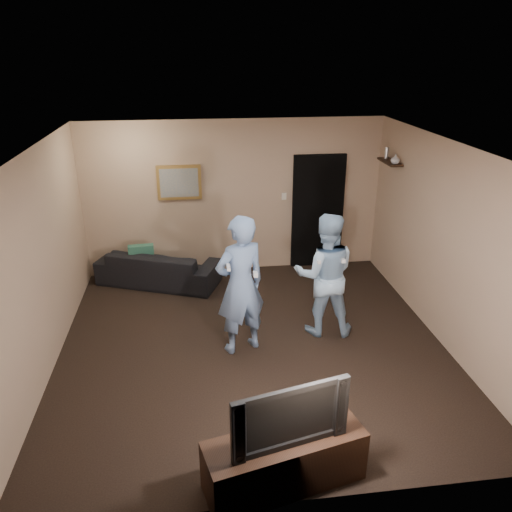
{
  "coord_description": "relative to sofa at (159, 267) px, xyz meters",
  "views": [
    {
      "loc": [
        -0.69,
        -5.6,
        3.67
      ],
      "look_at": [
        0.08,
        0.3,
        1.15
      ],
      "focal_mm": 35.0,
      "sensor_mm": 36.0,
      "label": 1
    }
  ],
  "objects": [
    {
      "name": "sofa",
      "position": [
        0.0,
        0.0,
        0.0
      ],
      "size": [
        2.12,
        1.45,
        0.58
      ],
      "primitive_type": "imported",
      "rotation": [
        0.0,
        0.0,
        2.76
      ],
      "color": "black",
      "rests_on": "ground"
    },
    {
      "name": "painting_canvas",
      "position": [
        0.41,
        0.37,
        1.31
      ],
      "size": [
        0.62,
        0.01,
        0.47
      ],
      "primitive_type": "cube",
      "color": "slate",
      "rests_on": "painting_frame"
    },
    {
      "name": "light_switch",
      "position": [
        2.16,
        0.4,
        1.01
      ],
      "size": [
        0.08,
        0.02,
        0.12
      ],
      "primitive_type": "cube",
      "color": "silver",
      "rests_on": "wall_back"
    },
    {
      "name": "wall_left",
      "position": [
        -1.19,
        -2.08,
        1.01
      ],
      "size": [
        0.04,
        5.0,
        2.6
      ],
      "primitive_type": "cube",
      "color": "tan",
      "rests_on": "ground"
    },
    {
      "name": "tv_console",
      "position": [
        1.31,
        -4.36,
        -0.04
      ],
      "size": [
        1.51,
        0.78,
        0.51
      ],
      "primitive_type": "cube",
      "rotation": [
        0.0,
        0.0,
        0.23
      ],
      "color": "black",
      "rests_on": "ground"
    },
    {
      "name": "shelf_vase",
      "position": [
        3.7,
        -0.48,
        1.79
      ],
      "size": [
        0.15,
        0.15,
        0.14
      ],
      "primitive_type": "imported",
      "rotation": [
        0.0,
        0.0,
        -0.08
      ],
      "color": "silver",
      "rests_on": "wall_shelf"
    },
    {
      "name": "ceiling",
      "position": [
        1.31,
        -2.08,
        2.31
      ],
      "size": [
        5.0,
        5.0,
        0.04
      ],
      "primitive_type": "cube",
      "color": "silver",
      "rests_on": "wall_back"
    },
    {
      "name": "wii_player_left",
      "position": [
        1.15,
        -2.13,
        0.63
      ],
      "size": [
        0.78,
        0.65,
        1.83
      ],
      "color": "#6A89B8",
      "rests_on": "ground"
    },
    {
      "name": "wall_back",
      "position": [
        1.31,
        0.42,
        1.01
      ],
      "size": [
        5.0,
        0.04,
        2.6
      ],
      "primitive_type": "cube",
      "color": "tan",
      "rests_on": "ground"
    },
    {
      "name": "ground",
      "position": [
        1.31,
        -2.08,
        -0.29
      ],
      "size": [
        5.0,
        5.0,
        0.0
      ],
      "primitive_type": "plane",
      "color": "black",
      "rests_on": "ground"
    },
    {
      "name": "television",
      "position": [
        1.31,
        -4.36,
        0.52
      ],
      "size": [
        1.06,
        0.38,
        0.61
      ],
      "primitive_type": "imported",
      "rotation": [
        0.0,
        0.0,
        0.23
      ],
      "color": "black",
      "rests_on": "tv_console"
    },
    {
      "name": "wall_shelf",
      "position": [
        3.7,
        -0.28,
        1.7
      ],
      "size": [
        0.2,
        0.6,
        0.03
      ],
      "primitive_type": "cube",
      "color": "black",
      "rests_on": "wall_right"
    },
    {
      "name": "painting_frame",
      "position": [
        0.41,
        0.4,
        1.31
      ],
      "size": [
        0.72,
        0.05,
        0.57
      ],
      "primitive_type": "cube",
      "color": "olive",
      "rests_on": "wall_back"
    },
    {
      "name": "throw_pillow",
      "position": [
        -0.26,
        0.0,
        0.19
      ],
      "size": [
        0.42,
        0.16,
        0.41
      ],
      "primitive_type": "cube",
      "rotation": [
        0.0,
        0.0,
        0.08
      ],
      "color": "#194D3D",
      "rests_on": "sofa"
    },
    {
      "name": "wall_front",
      "position": [
        1.31,
        -4.58,
        1.01
      ],
      "size": [
        5.0,
        0.04,
        2.6
      ],
      "primitive_type": "cube",
      "color": "tan",
      "rests_on": "ground"
    },
    {
      "name": "wall_right",
      "position": [
        3.81,
        -2.08,
        1.01
      ],
      "size": [
        0.04,
        5.0,
        2.6
      ],
      "primitive_type": "cube",
      "color": "tan",
      "rests_on": "ground"
    },
    {
      "name": "wii_player_right",
      "position": [
        2.31,
        -1.84,
        0.57
      ],
      "size": [
        0.92,
        0.77,
        1.71
      ],
      "color": "#9CC2E3",
      "rests_on": "ground"
    },
    {
      "name": "doorway",
      "position": [
        2.76,
        0.39,
        0.71
      ],
      "size": [
        0.9,
        0.06,
        2.0
      ],
      "primitive_type": "cube",
      "color": "black",
      "rests_on": "ground"
    },
    {
      "name": "shelf_figurine",
      "position": [
        3.7,
        -0.11,
        1.81
      ],
      "size": [
        0.06,
        0.06,
        0.18
      ],
      "primitive_type": "cylinder",
      "color": "silver",
      "rests_on": "wall_shelf"
    }
  ]
}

